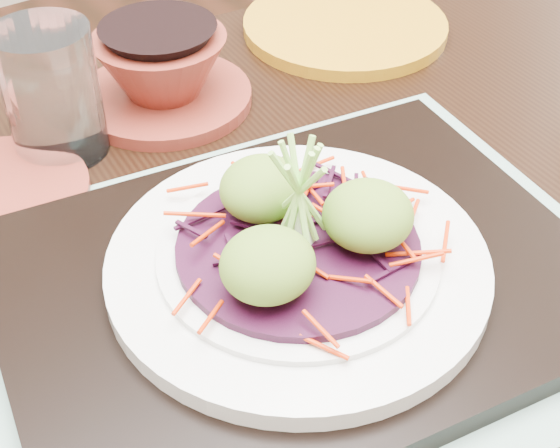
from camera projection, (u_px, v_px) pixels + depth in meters
dining_table at (316, 339)px, 0.62m from camera, size 1.22×0.88×0.72m
placemat at (297, 291)px, 0.53m from camera, size 0.50×0.42×0.00m
serving_tray at (297, 280)px, 0.52m from camera, size 0.43×0.35×0.02m
white_plate at (298, 262)px, 0.51m from camera, size 0.25×0.25×0.02m
cabbage_bed at (298, 247)px, 0.50m from camera, size 0.16×0.16×0.01m
carrot_julienne at (298, 238)px, 0.50m from camera, size 0.19×0.19×0.01m
guacamole_scoops at (299, 222)px, 0.49m from camera, size 0.14×0.12×0.04m
scallion_garnish at (299, 197)px, 0.48m from camera, size 0.06×0.06×0.09m
water_glass at (52, 93)px, 0.63m from camera, size 0.10×0.10×0.11m
terracotta_bowl_set at (163, 74)px, 0.70m from camera, size 0.21×0.21×0.07m
yellow_plate at (345, 26)px, 0.82m from camera, size 0.25×0.25×0.01m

